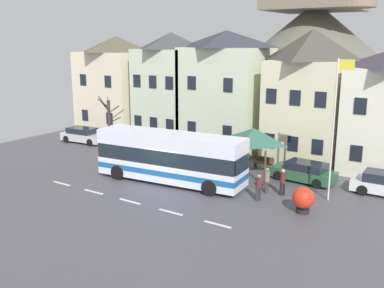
# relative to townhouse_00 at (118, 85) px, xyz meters

# --- Properties ---
(ground_plane) EXTENTS (40.00, 60.00, 0.07)m
(ground_plane) POSITION_rel_townhouse_00_xyz_m (14.77, -12.06, -4.86)
(ground_plane) COLOR #4C4A52
(townhouse_00) EXTENTS (6.69, 6.17, 9.67)m
(townhouse_00) POSITION_rel_townhouse_00_xyz_m (0.00, 0.00, 0.00)
(townhouse_00) COLOR beige
(townhouse_00) RESTS_ON ground_plane
(townhouse_01) EXTENTS (5.43, 5.55, 9.96)m
(townhouse_01) POSITION_rel_townhouse_00_xyz_m (7.07, -0.32, 0.14)
(townhouse_01) COLOR beige
(townhouse_01) RESTS_ON ground_plane
(townhouse_02) EXTENTS (6.83, 5.42, 10.07)m
(townhouse_02) POSITION_rel_townhouse_00_xyz_m (12.89, -0.38, 0.20)
(townhouse_02) COLOR beige
(townhouse_02) RESTS_ON ground_plane
(townhouse_03) EXTENTS (5.53, 6.24, 10.10)m
(townhouse_03) POSITION_rel_townhouse_00_xyz_m (20.11, 0.03, 0.21)
(townhouse_03) COLOR beige
(townhouse_03) RESTS_ON ground_plane
(hilltop_castle) EXTENTS (33.53, 33.53, 21.28)m
(hilltop_castle) POSITION_rel_townhouse_00_xyz_m (12.85, 21.61, 2.70)
(hilltop_castle) COLOR #615F53
(hilltop_castle) RESTS_ON ground_plane
(transit_bus) EXTENTS (10.41, 3.45, 3.33)m
(transit_bus) POSITION_rel_townhouse_00_xyz_m (14.61, -10.77, -3.16)
(transit_bus) COLOR white
(transit_bus) RESTS_ON ground_plane
(bus_shelter) EXTENTS (3.60, 3.60, 3.42)m
(bus_shelter) POSITION_rel_townhouse_00_xyz_m (18.57, -6.47, -1.95)
(bus_shelter) COLOR #473D33
(bus_shelter) RESTS_ON ground_plane
(parked_car_00) EXTENTS (4.06, 2.40, 1.31)m
(parked_car_00) POSITION_rel_townhouse_00_xyz_m (9.37, -5.28, -4.19)
(parked_car_00) COLOR silver
(parked_car_00) RESTS_ON ground_plane
(parked_car_01) EXTENTS (4.36, 2.22, 1.35)m
(parked_car_01) POSITION_rel_townhouse_00_xyz_m (21.94, -5.64, -4.17)
(parked_car_01) COLOR #2D5A3C
(parked_car_01) RESTS_ON ground_plane
(parked_car_03) EXTENTS (4.48, 2.15, 1.37)m
(parked_car_03) POSITION_rel_townhouse_00_xyz_m (0.87, -5.74, -4.16)
(parked_car_03) COLOR silver
(parked_car_03) RESTS_ON ground_plane
(pedestrian_00) EXTENTS (0.33, 0.37, 1.62)m
(pedestrian_00) POSITION_rel_townhouse_00_xyz_m (21.01, -10.69, -3.98)
(pedestrian_00) COLOR #2D2D38
(pedestrian_00) RESTS_ON ground_plane
(pedestrian_01) EXTENTS (0.30, 0.30, 1.66)m
(pedestrian_01) POSITION_rel_townhouse_00_xyz_m (21.82, -9.01, -3.91)
(pedestrian_01) COLOR black
(pedestrian_01) RESTS_ON ground_plane
(pedestrian_02) EXTENTS (0.32, 0.38, 1.61)m
(pedestrian_02) POSITION_rel_townhouse_00_xyz_m (20.84, -9.14, -3.99)
(pedestrian_02) COLOR #38332D
(pedestrian_02) RESTS_ON ground_plane
(pedestrian_03) EXTENTS (0.34, 0.34, 1.57)m
(pedestrian_03) POSITION_rel_townhouse_00_xyz_m (18.27, -8.70, -3.95)
(pedestrian_03) COLOR #38332D
(pedestrian_03) RESTS_ON ground_plane
(public_bench) EXTENTS (1.46, 0.48, 0.87)m
(public_bench) POSITION_rel_townhouse_00_xyz_m (18.44, -4.33, -4.37)
(public_bench) COLOR brown
(public_bench) RESTS_ON ground_plane
(flagpole) EXTENTS (0.95, 0.10, 8.30)m
(flagpole) POSITION_rel_townhouse_00_xyz_m (24.49, -8.30, -0.10)
(flagpole) COLOR silver
(flagpole) RESTS_ON ground_plane
(harbour_buoy) EXTENTS (1.22, 1.22, 1.47)m
(harbour_buoy) POSITION_rel_townhouse_00_xyz_m (23.86, -11.04, -4.03)
(harbour_buoy) COLOR black
(harbour_buoy) RESTS_ON ground_plane
(bare_tree_00) EXTENTS (1.99, 1.67, 4.62)m
(bare_tree_00) POSITION_rel_townhouse_00_xyz_m (5.01, -6.52, -2.45)
(bare_tree_00) COLOR #382D28
(bare_tree_00) RESTS_ON ground_plane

